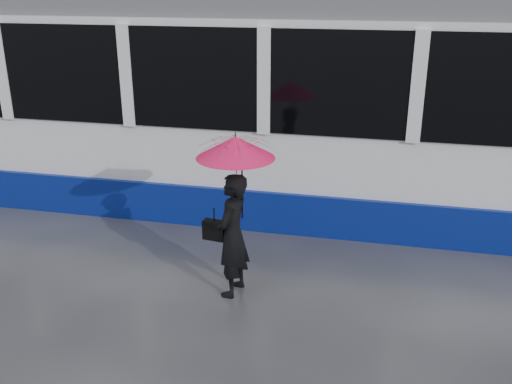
# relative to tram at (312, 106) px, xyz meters

# --- Properties ---
(ground) EXTENTS (90.00, 90.00, 0.00)m
(ground) POSITION_rel_tram_xyz_m (-1.54, -2.50, -1.64)
(ground) COLOR #29292D
(ground) RESTS_ON ground
(rails) EXTENTS (34.00, 1.51, 0.02)m
(rails) POSITION_rel_tram_xyz_m (-1.54, -0.00, -1.63)
(rails) COLOR #3F3D38
(rails) RESTS_ON ground
(tram) EXTENTS (26.00, 2.56, 3.35)m
(tram) POSITION_rel_tram_xyz_m (0.00, 0.00, 0.00)
(tram) COLOR white
(tram) RESTS_ON ground
(woman) EXTENTS (0.43, 0.58, 1.48)m
(woman) POSITION_rel_tram_xyz_m (-0.48, -3.02, -0.90)
(woman) COLOR black
(woman) RESTS_ON ground
(umbrella) EXTENTS (0.98, 0.98, 1.00)m
(umbrella) POSITION_rel_tram_xyz_m (-0.43, -3.02, -0.01)
(umbrella) COLOR #DF1288
(umbrella) RESTS_ON ground
(handbag) EXTENTS (0.28, 0.15, 0.41)m
(handbag) POSITION_rel_tram_xyz_m (-0.70, -3.00, -0.86)
(handbag) COLOR black
(handbag) RESTS_ON ground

